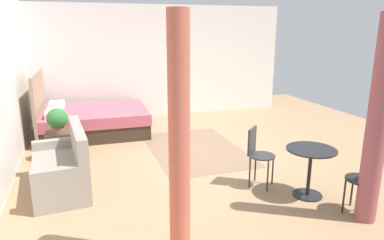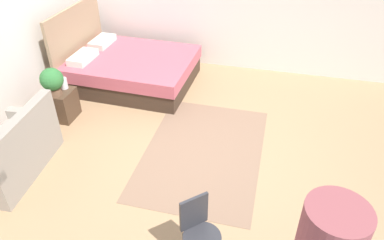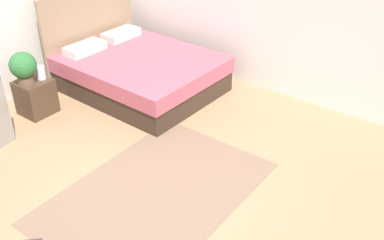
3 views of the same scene
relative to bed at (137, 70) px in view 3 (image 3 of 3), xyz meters
name	(u,v)px [view 3 (image 3 of 3)]	position (x,y,z in m)	size (l,w,h in m)	color
ground_plane	(152,207)	(-1.91, -1.95, -0.32)	(9.28, 9.61, 0.02)	#9E7A56
wall_right	(299,1)	(1.23, -1.95, 1.11)	(0.12, 6.61, 2.85)	silver
area_rug	(156,192)	(-1.72, -1.84, -0.31)	(2.50, 1.68, 0.01)	#7F604C
bed	(137,70)	(0.00, 0.00, 0.00)	(1.84, 2.30, 1.40)	#38281E
nightstand	(36,97)	(-1.40, 0.63, -0.06)	(0.44, 0.43, 0.50)	#473323
potted_plant	(23,67)	(-1.50, 0.62, 0.44)	(0.36, 0.36, 0.45)	brown
vase	(41,73)	(-1.28, 0.59, 0.27)	(0.13, 0.13, 0.18)	silver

